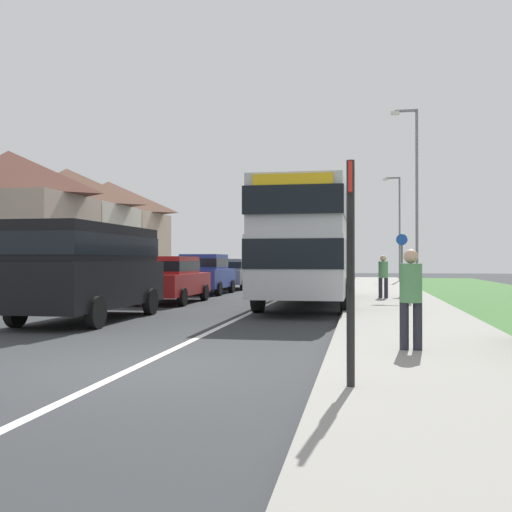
{
  "coord_description": "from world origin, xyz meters",
  "views": [
    {
      "loc": [
        3.13,
        -7.64,
        1.51
      ],
      "look_at": [
        0.57,
        6.4,
        1.6
      ],
      "focal_mm": 41.05,
      "sensor_mm": 36.0,
      "label": 1
    }
  ],
  "objects": [
    {
      "name": "street_lamp_mid",
      "position": [
        5.31,
        17.99,
        4.51
      ],
      "size": [
        1.14,
        0.2,
        7.92
      ],
      "color": "slate",
      "rests_on": "ground_plane"
    },
    {
      "name": "ground_plane",
      "position": [
        0.0,
        0.0,
        0.0
      ],
      "size": [
        120.0,
        120.0,
        0.0
      ],
      "primitive_type": "plane",
      "color": "#2D3033"
    },
    {
      "name": "bus_stop_sign",
      "position": [
        3.0,
        -1.14,
        1.54
      ],
      "size": [
        0.09,
        0.52,
        2.6
      ],
      "color": "black",
      "rests_on": "ground_plane"
    },
    {
      "name": "pedestrian_walking_away",
      "position": [
        3.88,
        14.12,
        0.98
      ],
      "size": [
        0.34,
        0.34,
        1.67
      ],
      "color": "#23232D",
      "rests_on": "ground_plane"
    },
    {
      "name": "double_decker_bus",
      "position": [
        1.43,
        11.63,
        2.14
      ],
      "size": [
        2.8,
        9.98,
        3.7
      ],
      "color": "#BCBCC1",
      "rests_on": "ground_plane"
    },
    {
      "name": "house_terrace_far_side",
      "position": [
        -13.82,
        23.82,
        3.41
      ],
      "size": [
        7.04,
        16.95,
        6.82
      ],
      "color": "tan",
      "rests_on": "ground_plane"
    },
    {
      "name": "parked_car_red",
      "position": [
        -3.49,
        11.84,
        0.9
      ],
      "size": [
        1.94,
        4.35,
        1.62
      ],
      "color": "#B21E1E",
      "rests_on": "ground_plane"
    },
    {
      "name": "street_lamp_far",
      "position": [
        5.47,
        32.4,
        4.06
      ],
      "size": [
        1.14,
        0.2,
        7.03
      ],
      "color": "slate",
      "rests_on": "ground_plane"
    },
    {
      "name": "pavement_near_side",
      "position": [
        4.2,
        6.0,
        0.06
      ],
      "size": [
        3.2,
        68.0,
        0.12
      ],
      "primitive_type": "cube",
      "color": "gray",
      "rests_on": "ground_plane"
    },
    {
      "name": "cycle_route_sign",
      "position": [
        4.65,
        15.94,
        1.43
      ],
      "size": [
        0.44,
        0.08,
        2.52
      ],
      "color": "slate",
      "rests_on": "ground_plane"
    },
    {
      "name": "lane_marking_centre",
      "position": [
        0.0,
        8.0,
        0.0
      ],
      "size": [
        0.14,
        60.0,
        0.01
      ],
      "primitive_type": "cube",
      "color": "silver",
      "rests_on": "ground_plane"
    },
    {
      "name": "parked_car_blue",
      "position": [
        -3.68,
        17.23,
        0.95
      ],
      "size": [
        2.01,
        3.94,
        1.75
      ],
      "color": "navy",
      "rests_on": "ground_plane"
    },
    {
      "name": "pedestrian_at_stop",
      "position": [
        3.86,
        1.64,
        0.98
      ],
      "size": [
        0.34,
        0.34,
        1.67
      ],
      "color": "#23232D",
      "rests_on": "ground_plane"
    },
    {
      "name": "parked_van_black",
      "position": [
        -3.53,
        5.91,
        1.39
      ],
      "size": [
        2.11,
        5.37,
        2.36
      ],
      "color": "black",
      "rests_on": "ground_plane"
    },
    {
      "name": "parked_car_grey",
      "position": [
        -3.55,
        21.85,
        0.86
      ],
      "size": [
        1.93,
        4.02,
        1.56
      ],
      "color": "slate",
      "rests_on": "ground_plane"
    }
  ]
}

